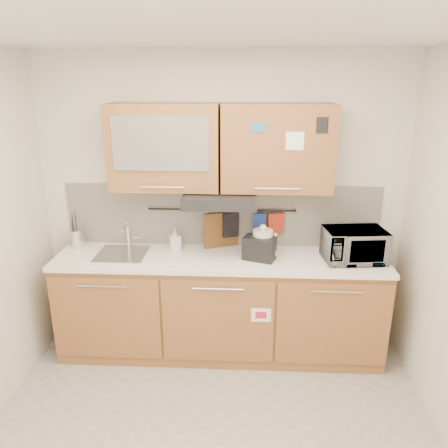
# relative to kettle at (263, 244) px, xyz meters

# --- Properties ---
(ceiling) EXTENTS (3.20, 3.20, 0.00)m
(ceiling) POSITION_rel_kettle_xyz_m (-0.36, -1.20, 1.56)
(ceiling) COLOR white
(ceiling) RESTS_ON wall_back
(wall_back) EXTENTS (3.20, 0.00, 3.20)m
(wall_back) POSITION_rel_kettle_xyz_m (-0.36, 0.30, 0.26)
(wall_back) COLOR silver
(wall_back) RESTS_ON ground
(base_cabinet) EXTENTS (2.80, 0.64, 0.88)m
(base_cabinet) POSITION_rel_kettle_xyz_m (-0.36, -0.01, -0.63)
(base_cabinet) COLOR #9A6336
(base_cabinet) RESTS_ON floor
(countertop) EXTENTS (2.82, 0.62, 0.04)m
(countertop) POSITION_rel_kettle_xyz_m (-0.36, -0.01, -0.14)
(countertop) COLOR white
(countertop) RESTS_ON base_cabinet
(backsplash) EXTENTS (2.80, 0.02, 0.56)m
(backsplash) POSITION_rel_kettle_xyz_m (-0.36, 0.29, 0.16)
(backsplash) COLOR silver
(backsplash) RESTS_ON countertop
(upper_cabinets) EXTENTS (1.82, 0.37, 0.70)m
(upper_cabinets) POSITION_rel_kettle_xyz_m (-0.37, 0.12, 0.79)
(upper_cabinets) COLOR #9A6336
(upper_cabinets) RESTS_ON wall_back
(range_hood) EXTENTS (0.60, 0.46, 0.10)m
(range_hood) POSITION_rel_kettle_xyz_m (-0.36, 0.05, 0.38)
(range_hood) COLOR black
(range_hood) RESTS_ON upper_cabinets
(sink) EXTENTS (0.42, 0.40, 0.26)m
(sink) POSITION_rel_kettle_xyz_m (-1.21, 0.01, -0.11)
(sink) COLOR silver
(sink) RESTS_ON countertop
(utensil_rail) EXTENTS (1.30, 0.02, 0.02)m
(utensil_rail) POSITION_rel_kettle_xyz_m (-0.36, 0.25, 0.22)
(utensil_rail) COLOR black
(utensil_rail) RESTS_ON backsplash
(utensil_crock) EXTENTS (0.15, 0.15, 0.33)m
(utensil_crock) POSITION_rel_kettle_xyz_m (-1.66, 0.15, -0.03)
(utensil_crock) COLOR silver
(utensil_crock) RESTS_ON countertop
(kettle) EXTENTS (0.21, 0.19, 0.29)m
(kettle) POSITION_rel_kettle_xyz_m (0.00, 0.00, 0.00)
(kettle) COLOR white
(kettle) RESTS_ON countertop
(toaster) EXTENTS (0.30, 0.23, 0.20)m
(toaster) POSITION_rel_kettle_xyz_m (-0.03, -0.05, -0.02)
(toaster) COLOR black
(toaster) RESTS_ON countertop
(microwave) EXTENTS (0.52, 0.39, 0.27)m
(microwave) POSITION_rel_kettle_xyz_m (0.75, -0.03, 0.02)
(microwave) COLOR #999999
(microwave) RESTS_ON countertop
(soap_bottle) EXTENTS (0.12, 0.12, 0.20)m
(soap_bottle) POSITION_rel_kettle_xyz_m (-0.77, 0.13, -0.02)
(soap_bottle) COLOR #999999
(soap_bottle) RESTS_ON countertop
(cutting_board) EXTENTS (0.33, 0.15, 0.43)m
(cutting_board) POSITION_rel_kettle_xyz_m (-0.35, 0.23, -0.01)
(cutting_board) COLOR brown
(cutting_board) RESTS_ON utensil_rail
(oven_mitt) EXTENTS (0.12, 0.03, 0.19)m
(oven_mitt) POSITION_rel_kettle_xyz_m (-0.02, 0.23, 0.11)
(oven_mitt) COLOR navy
(oven_mitt) RESTS_ON utensil_rail
(dark_pouch) EXTENTS (0.15, 0.09, 0.22)m
(dark_pouch) POSITION_rel_kettle_xyz_m (-0.28, 0.23, 0.09)
(dark_pouch) COLOR black
(dark_pouch) RESTS_ON utensil_rail
(pot_holder) EXTENTS (0.15, 0.06, 0.18)m
(pot_holder) POSITION_rel_kettle_xyz_m (0.12, 0.23, 0.11)
(pot_holder) COLOR #AC2816
(pot_holder) RESTS_ON utensil_rail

